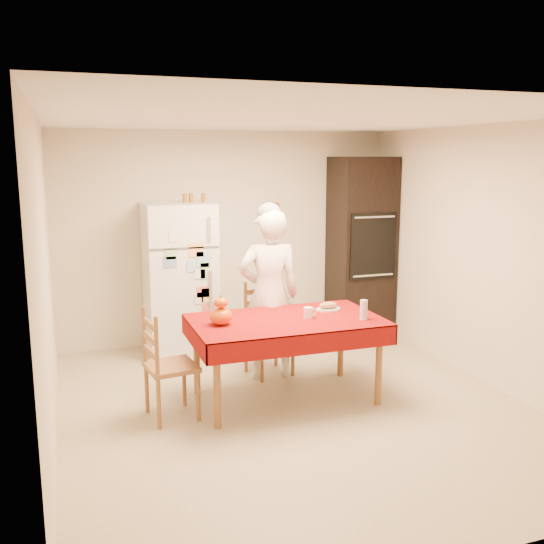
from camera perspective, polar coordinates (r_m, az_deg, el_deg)
name	(u,v)px	position (r m, az deg, el deg)	size (l,w,h in m)	color
floor	(294,407)	(5.53, 2.10, -12.58)	(4.50, 4.50, 0.00)	tan
room_shell	(295,226)	(5.12, 2.22, 4.36)	(4.02, 4.52, 2.51)	beige
refrigerator	(180,279)	(6.85, -8.67, -0.67)	(0.75, 0.74, 1.70)	white
oven_cabinet	(361,247)	(7.59, 8.38, 2.36)	(0.70, 0.62, 2.20)	black
dining_table	(286,326)	(5.47, 1.31, -5.14)	(1.70, 1.00, 0.76)	brown
chair_far	(266,325)	(6.22, -0.57, -4.97)	(0.49, 0.47, 0.95)	brown
chair_left	(164,361)	(5.21, -10.16, -8.27)	(0.45, 0.47, 0.95)	brown
seated_woman	(269,295)	(6.00, -0.28, -2.15)	(0.62, 0.41, 1.70)	white
coffee_mug	(308,313)	(5.47, 3.43, -3.86)	(0.08, 0.08, 0.10)	white
pumpkin_lower	(221,316)	(5.27, -4.82, -4.17)	(0.20, 0.20, 0.15)	#C44904
pumpkin_upper	(221,303)	(5.24, -4.84, -2.89)	(0.12, 0.12, 0.09)	red
wine_glass	(364,310)	(5.48, 8.63, -3.52)	(0.07, 0.07, 0.18)	silver
bread_plate	(328,309)	(5.78, 5.31, -3.52)	(0.24, 0.24, 0.02)	silver
bread_loaf	(328,305)	(5.77, 5.32, -3.13)	(0.18, 0.10, 0.06)	#AD7D55
spice_jar_left	(185,198)	(6.80, -8.22, 6.91)	(0.05, 0.05, 0.10)	brown
spice_jar_mid	(191,198)	(6.81, -7.63, 6.94)	(0.05, 0.05, 0.10)	brown
spice_jar_right	(203,198)	(6.84, -6.48, 6.98)	(0.05, 0.05, 0.10)	#97501B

